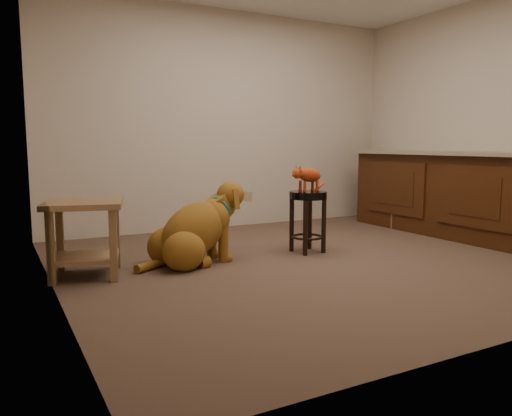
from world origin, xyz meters
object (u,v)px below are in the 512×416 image
wood_stool (413,199)px  side_table (85,227)px  tabby_kitten (307,176)px  padded_stool (308,209)px  golden_retriever (195,232)px

wood_stool → side_table: wood_stool is taller
tabby_kitten → wood_stool: bearing=11.5°
padded_stool → tabby_kitten: (-0.01, 0.00, 0.31)m
side_table → tabby_kitten: bearing=-2.5°
padded_stool → wood_stool: size_ratio=0.81×
padded_stool → side_table: bearing=177.5°
golden_retriever → padded_stool: bearing=-13.5°
wood_stool → side_table: 3.85m
golden_retriever → wood_stool: bearing=-2.3°
padded_stool → golden_retriever: golden_retriever is taller
wood_stool → side_table: (-3.83, -0.39, 0.02)m
wood_stool → tabby_kitten: (-1.84, -0.48, 0.35)m
padded_stool → golden_retriever: (-1.11, 0.06, -0.13)m
golden_retriever → tabby_kitten: size_ratio=2.69×
padded_stool → golden_retriever: bearing=176.9°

